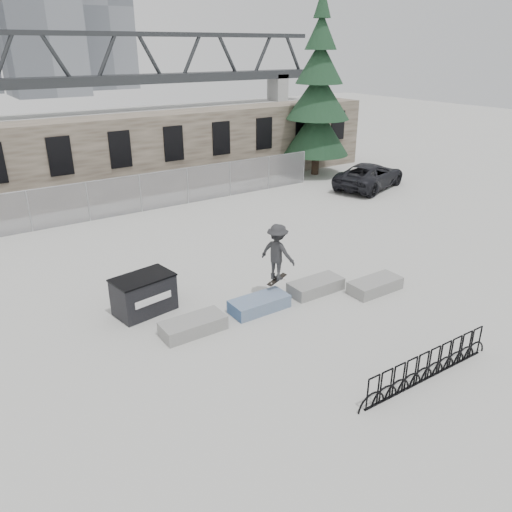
{
  "coord_description": "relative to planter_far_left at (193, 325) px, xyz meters",
  "views": [
    {
      "loc": [
        -9.11,
        -11.94,
        8.17
      ],
      "look_at": [
        -0.06,
        1.52,
        1.3
      ],
      "focal_mm": 35.0,
      "sensor_mm": 36.0,
      "label": 1
    }
  ],
  "objects": [
    {
      "name": "ground",
      "position": [
        3.31,
        -0.16,
        -0.24
      ],
      "size": [
        120.0,
        120.0,
        0.0
      ],
      "primitive_type": "plane",
      "color": "#AEAEA9",
      "rests_on": "ground"
    },
    {
      "name": "stone_wall",
      "position": [
        3.31,
        16.08,
        2.01
      ],
      "size": [
        36.0,
        2.58,
        4.5
      ],
      "color": "brown",
      "rests_on": "ground"
    },
    {
      "name": "chainlink_fence",
      "position": [
        3.31,
        12.34,
        0.8
      ],
      "size": [
        22.06,
        0.06,
        2.02
      ],
      "color": "gray",
      "rests_on": "ground"
    },
    {
      "name": "planter_far_left",
      "position": [
        0.0,
        0.0,
        0.0
      ],
      "size": [
        2.0,
        0.9,
        0.44
      ],
      "color": "gray",
      "rests_on": "ground"
    },
    {
      "name": "planter_center_left",
      "position": [
        2.48,
        0.02,
        0.0
      ],
      "size": [
        2.0,
        0.9,
        0.44
      ],
      "color": "#2F548D",
      "rests_on": "ground"
    },
    {
      "name": "planter_center_right",
      "position": [
        4.91,
        -0.01,
        0.0
      ],
      "size": [
        2.0,
        0.9,
        0.44
      ],
      "color": "gray",
      "rests_on": "ground"
    },
    {
      "name": "planter_offset",
      "position": [
        6.71,
        -1.15,
        0.0
      ],
      "size": [
        2.0,
        0.9,
        0.44
      ],
      "color": "gray",
      "rests_on": "ground"
    },
    {
      "name": "dumpster",
      "position": [
        -0.73,
        2.05,
        0.4
      ],
      "size": [
        2.09,
        1.47,
        1.27
      ],
      "rotation": [
        0.0,
        0.0,
        0.16
      ],
      "color": "black",
      "rests_on": "ground"
    },
    {
      "name": "bike_rack",
      "position": [
        4.03,
        -5.57,
        0.2
      ],
      "size": [
        4.94,
        0.11,
        0.9
      ],
      "rotation": [
        0.0,
        0.0,
        -0.01
      ],
      "color": "black",
      "rests_on": "ground"
    },
    {
      "name": "spruce_tree",
      "position": [
        16.37,
        13.65,
        4.69
      ],
      "size": [
        4.32,
        4.32,
        11.5
      ],
      "color": "#38281E",
      "rests_on": "ground"
    },
    {
      "name": "truss_bridge",
      "position": [
        13.31,
        54.84,
        3.89
      ],
      "size": [
        70.0,
        3.0,
        9.8
      ],
      "color": "#2D3033",
      "rests_on": "ground"
    },
    {
      "name": "suv",
      "position": [
        16.85,
        9.04,
        0.53
      ],
      "size": [
        6.06,
        4.15,
        1.54
      ],
      "primitive_type": "imported",
      "rotation": [
        0.0,
        0.0,
        1.89
      ],
      "color": "black",
      "rests_on": "ground"
    },
    {
      "name": "skateboarder",
      "position": [
        3.45,
        0.37,
        1.5
      ],
      "size": [
        1.16,
        1.46,
        2.12
      ],
      "rotation": [
        0.0,
        0.0,
        1.96
      ],
      "color": "#28292B",
      "rests_on": "ground"
    }
  ]
}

